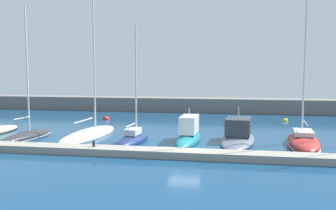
# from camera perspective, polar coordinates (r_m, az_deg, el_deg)

# --- Properties ---
(ground_plane) EXTENTS (120.00, 120.00, 0.00)m
(ground_plane) POSITION_cam_1_polar(r_m,az_deg,el_deg) (28.57, 2.65, -7.41)
(ground_plane) COLOR navy
(dock_pier) EXTENTS (44.78, 1.72, 0.55)m
(dock_pier) POSITION_cam_1_polar(r_m,az_deg,el_deg) (26.47, 2.07, -7.84)
(dock_pier) COLOR gray
(dock_pier) RESTS_ON ground_plane
(breakwater_seawall) EXTENTS (108.00, 3.96, 2.14)m
(breakwater_seawall) POSITION_cam_1_polar(r_m,az_deg,el_deg) (56.03, 6.27, 0.04)
(breakwater_seawall) COLOR slate
(breakwater_seawall) RESTS_ON ground_plane
(sailboat_charcoal_second) EXTENTS (2.76, 7.15, 12.74)m
(sailboat_charcoal_second) POSITION_cam_1_polar(r_m,az_deg,el_deg) (36.47, -21.76, -4.48)
(sailboat_charcoal_second) COLOR #2D2D33
(sailboat_charcoal_second) RESTS_ON ground_plane
(sailboat_white_third) EXTENTS (3.76, 10.42, 15.82)m
(sailboat_white_third) POSITION_cam_1_polar(r_m,az_deg,el_deg) (35.84, -12.60, -4.58)
(sailboat_white_third) COLOR white
(sailboat_white_third) RESTS_ON ground_plane
(sailboat_navy_fourth) EXTENTS (2.39, 6.59, 10.85)m
(sailboat_navy_fourth) POSITION_cam_1_polar(r_m,az_deg,el_deg) (32.01, -5.68, -5.44)
(sailboat_navy_fourth) COLOR navy
(sailboat_navy_fourth) RESTS_ON ground_plane
(motorboat_teal_fifth) EXTENTS (2.37, 7.90, 3.40)m
(motorboat_teal_fifth) POSITION_cam_1_polar(r_m,az_deg,el_deg) (32.47, 3.36, -4.81)
(motorboat_teal_fifth) COLOR #19707F
(motorboat_teal_fifth) RESTS_ON ground_plane
(motorboat_slate_sixth) EXTENTS (3.81, 9.16, 3.44)m
(motorboat_slate_sixth) POSITION_cam_1_polar(r_m,az_deg,el_deg) (32.88, 11.21, -4.84)
(motorboat_slate_sixth) COLOR slate
(motorboat_slate_sixth) RESTS_ON ground_plane
(sailboat_red_seventh) EXTENTS (3.33, 8.77, 17.19)m
(sailboat_red_seventh) POSITION_cam_1_polar(r_m,az_deg,el_deg) (32.81, 20.95, -5.29)
(sailboat_red_seventh) COLOR #B72D28
(sailboat_red_seventh) RESTS_ON ground_plane
(mooring_buoy_yellow) EXTENTS (0.73, 0.73, 0.73)m
(mooring_buoy_yellow) POSITION_cam_1_polar(r_m,az_deg,el_deg) (47.67, 18.35, -2.47)
(mooring_buoy_yellow) COLOR yellow
(mooring_buoy_yellow) RESTS_ON ground_plane
(mooring_buoy_red) EXTENTS (0.88, 0.88, 0.88)m
(mooring_buoy_red) POSITION_cam_1_polar(r_m,az_deg,el_deg) (47.50, -9.93, -2.30)
(mooring_buoy_red) COLOR red
(mooring_buoy_red) RESTS_ON ground_plane
(mooring_buoy_orange) EXTENTS (0.70, 0.70, 0.70)m
(mooring_buoy_orange) POSITION_cam_1_polar(r_m,az_deg,el_deg) (42.32, 9.37, -3.24)
(mooring_buoy_orange) COLOR orange
(mooring_buoy_orange) RESTS_ON ground_plane
(dock_bollard) EXTENTS (0.20, 0.20, 0.44)m
(dock_bollard) POSITION_cam_1_polar(r_m,az_deg,el_deg) (28.08, -11.87, -6.14)
(dock_bollard) COLOR black
(dock_bollard) RESTS_ON dock_pier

